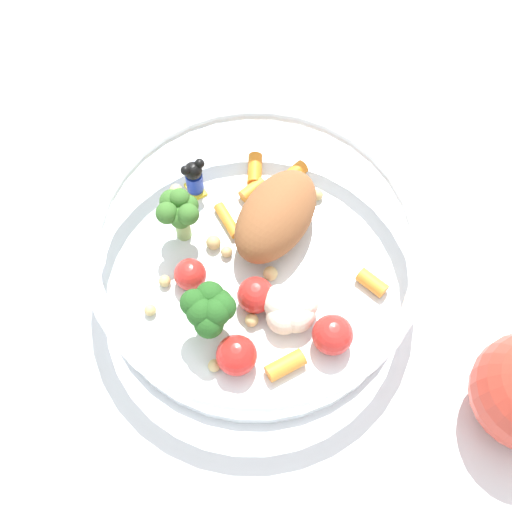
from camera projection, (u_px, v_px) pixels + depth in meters
The scene contains 2 objects.
ground_plane at pixel (273, 258), 0.56m from camera, with size 2.40×2.40×0.00m, color white.
food_container at pixel (258, 258), 0.53m from camera, with size 0.25×0.25×0.07m.
Camera 1 is at (-0.26, -0.01, 0.50)m, focal length 48.35 mm.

